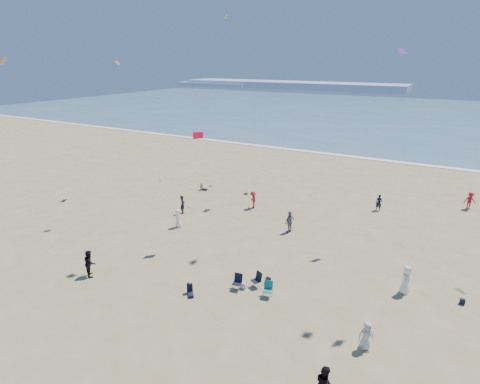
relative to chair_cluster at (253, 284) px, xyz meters
The scene contains 12 objects.
ground 8.46m from the chair_cluster, 110.78° to the right, with size 220.00×220.00×0.00m, color tan.
ocean 87.15m from the chair_cluster, 91.97° to the left, with size 220.00×100.00×0.06m, color #476B84.
surf_line 37.22m from the chair_cluster, 94.62° to the left, with size 220.00×1.20×0.08m, color white.
headland_far 173.91m from the chair_cluster, 111.24° to the left, with size 110.00×20.00×3.20m, color #7A8EA8.
headland_near 187.85m from the chair_cluster, 123.25° to the left, with size 40.00×14.00×2.00m, color #7A8EA8.
standing_flyers 5.81m from the chair_cluster, 61.76° to the left, with size 26.24×29.93×1.90m.
seated_group 3.10m from the chair_cluster, 88.85° to the right, with size 25.22×29.19×0.84m.
chair_cluster is the anchor object (origin of this frame).
white_tote 0.74m from the chair_cluster, behind, with size 0.35×0.20×0.40m, color silver.
black_backpack 1.35m from the chair_cluster, 70.94° to the left, with size 0.30×0.22×0.38m, color black.
navy_bag 12.25m from the chair_cluster, 22.90° to the left, with size 0.28×0.18×0.34m, color black.
kites_aloft 16.24m from the chair_cluster, 37.16° to the left, with size 39.74×42.42×23.94m.
Camera 1 is at (11.87, -9.76, 13.52)m, focal length 28.00 mm.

